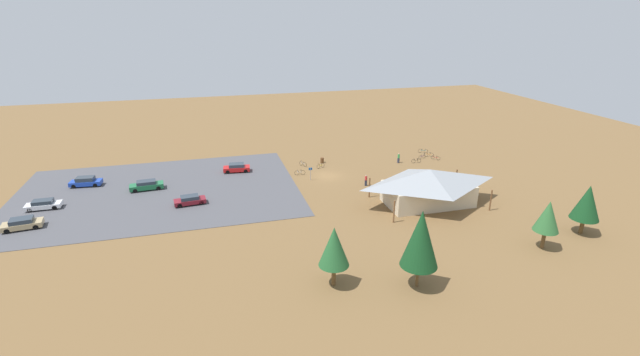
{
  "coord_description": "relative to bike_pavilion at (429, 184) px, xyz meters",
  "views": [
    {
      "loc": [
        18.85,
        65.07,
        24.8
      ],
      "look_at": [
        2.22,
        3.74,
        1.2
      ],
      "focal_mm": 24.97,
      "sensor_mm": 36.0,
      "label": 1
    }
  ],
  "objects": [
    {
      "name": "bicycle_orange_back_row",
      "position": [
        -7.05,
        -7.64,
        -2.5
      ],
      "size": [
        1.51,
        0.74,
        0.83
      ],
      "color": "black",
      "rests_on": "ground"
    },
    {
      "name": "car_tan_end_stall",
      "position": [
        51.46,
        -5.88,
        -2.13
      ],
      "size": [
        4.6,
        2.41,
        1.38
      ],
      "color": "tan",
      "rests_on": "parking_lot_asphalt"
    },
    {
      "name": "bicycle_red_yard_center",
      "position": [
        -10.88,
        -17.43,
        -2.51
      ],
      "size": [
        1.17,
        1.3,
        0.76
      ],
      "color": "black",
      "rests_on": "ground"
    },
    {
      "name": "bike_pavilion",
      "position": [
        0.0,
        0.0,
        0.0
      ],
      "size": [
        14.32,
        8.93,
        5.01
      ],
      "color": "beige",
      "rests_on": "ground"
    },
    {
      "name": "car_blue_aisle_side",
      "position": [
        47.06,
        -19.53,
        -2.1
      ],
      "size": [
        4.63,
        2.21,
        1.46
      ],
      "color": "#1E42B2",
      "rests_on": "parking_lot_asphalt"
    },
    {
      "name": "bicycle_orange_front_row",
      "position": [
        -10.55,
        -19.33,
        -2.47
      ],
      "size": [
        1.56,
        0.85,
        0.91
      ],
      "color": "black",
      "rests_on": "ground"
    },
    {
      "name": "ground",
      "position": [
        10.32,
        -14.33,
        -2.86
      ],
      "size": [
        160.0,
        160.0,
        0.0
      ],
      "primitive_type": "plane",
      "color": "brown",
      "rests_on": "ground"
    },
    {
      "name": "bicycle_blue_mid_cluster",
      "position": [
        -8.31,
        -4.66,
        -2.49
      ],
      "size": [
        0.97,
        1.51,
        0.81
      ],
      "color": "black",
      "rests_on": "ground"
    },
    {
      "name": "car_red_second_row",
      "position": [
        24.3,
        -20.11,
        -2.11
      ],
      "size": [
        4.47,
        2.28,
        1.41
      ],
      "color": "red",
      "rests_on": "parking_lot_asphalt"
    },
    {
      "name": "pine_west",
      "position": [
        18.23,
        15.42,
        1.31
      ],
      "size": [
        2.96,
        2.96,
        6.19
      ],
      "color": "brown",
      "rests_on": "ground"
    },
    {
      "name": "pine_center",
      "position": [
        -13.51,
        12.86,
        1.15
      ],
      "size": [
        3.23,
        3.23,
        6.15
      ],
      "color": "brown",
      "rests_on": "ground"
    },
    {
      "name": "bicycle_white_edge_north",
      "position": [
        14.49,
        -15.97,
        -2.47
      ],
      "size": [
        1.74,
        0.48,
        0.87
      ],
      "color": "black",
      "rests_on": "ground"
    },
    {
      "name": "bicycle_silver_trailside",
      "position": [
        12.97,
        -20.19,
        -2.46
      ],
      "size": [
        0.93,
        1.59,
        0.9
      ],
      "color": "black",
      "rests_on": "ground"
    },
    {
      "name": "parking_lot_asphalt",
      "position": [
        36.29,
        -14.49,
        -2.84
      ],
      "size": [
        40.42,
        28.78,
        0.05
      ],
      "primitive_type": "cube",
      "color": "#4C4C51",
      "rests_on": "ground"
    },
    {
      "name": "bicycle_teal_by_bin",
      "position": [
        -10.69,
        -21.86,
        -2.49
      ],
      "size": [
        1.61,
        0.85,
        0.79
      ],
      "color": "black",
      "rests_on": "ground"
    },
    {
      "name": "pine_east",
      "position": [
        -6.48,
        14.67,
        1.05
      ],
      "size": [
        2.73,
        2.73,
        5.72
      ],
      "color": "brown",
      "rests_on": "ground"
    },
    {
      "name": "car_white_back_corner",
      "position": [
        50.74,
        -11.75,
        -2.16
      ],
      "size": [
        4.38,
        1.77,
        1.3
      ],
      "color": "white",
      "rests_on": "parking_lot_asphalt"
    },
    {
      "name": "bicycle_black_edge_south",
      "position": [
        -6.68,
        -16.68,
        -2.48
      ],
      "size": [
        1.78,
        0.48,
        0.88
      ],
      "color": "black",
      "rests_on": "ground"
    },
    {
      "name": "visitor_at_bikes",
      "position": [
        5.82,
        -8.62,
        -1.94
      ],
      "size": [
        0.36,
        0.36,
        1.76
      ],
      "color": "#2D3347",
      "rests_on": "ground"
    },
    {
      "name": "pine_mideast",
      "position": [
        10.54,
        17.76,
        2.29
      ],
      "size": [
        3.59,
        3.59,
        8.0
      ],
      "color": "brown",
      "rests_on": "ground"
    },
    {
      "name": "bicycle_green_lone_west",
      "position": [
        -10.28,
        -6.0,
        -2.47
      ],
      "size": [
        0.62,
        1.7,
        0.91
      ],
      "color": "black",
      "rests_on": "ground"
    },
    {
      "name": "bicycle_purple_yard_left",
      "position": [
        -8.82,
        -18.61,
        -2.5
      ],
      "size": [
        1.67,
        0.67,
        0.84
      ],
      "color": "black",
      "rests_on": "ground"
    },
    {
      "name": "visitor_near_lot",
      "position": [
        -3.66,
        -17.52,
        -1.91
      ],
      "size": [
        0.36,
        0.38,
        1.8
      ],
      "color": "#2D3347",
      "rests_on": "ground"
    },
    {
      "name": "trash_bin",
      "position": [
        9.29,
        -21.14,
        -2.41
      ],
      "size": [
        0.6,
        0.6,
        0.9
      ],
      "primitive_type": "cylinder",
      "color": "brown",
      "rests_on": "ground"
    },
    {
      "name": "car_green_far_end",
      "position": [
        37.98,
        -15.51,
        -2.11
      ],
      "size": [
        4.88,
        2.14,
        1.42
      ],
      "color": "#1E6B3D",
      "rests_on": "parking_lot_asphalt"
    },
    {
      "name": "bicycle_yellow_yard_front",
      "position": [
        10.31,
        -18.41,
        -2.48
      ],
      "size": [
        1.55,
        0.76,
        0.88
      ],
      "color": "black",
      "rests_on": "ground"
    },
    {
      "name": "car_maroon_front_row",
      "position": [
        31.74,
        -8.17,
        -2.17
      ],
      "size": [
        4.36,
        2.11,
        1.28
      ],
      "color": "maroon",
      "rests_on": "parking_lot_asphalt"
    },
    {
      "name": "lot_sign",
      "position": [
        13.41,
        -13.14,
        -1.45
      ],
      "size": [
        0.56,
        0.08,
        2.2
      ],
      "color": "#99999E",
      "rests_on": "ground"
    }
  ]
}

